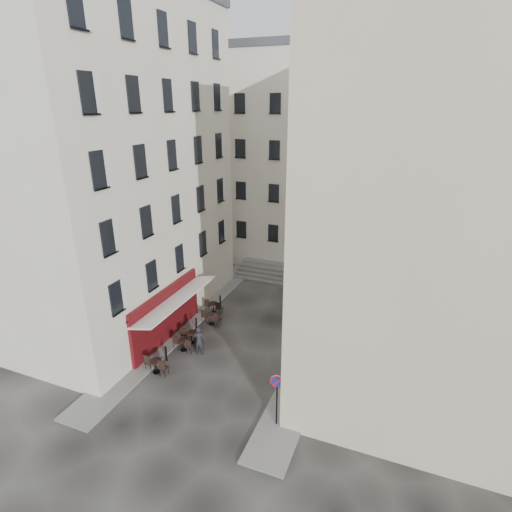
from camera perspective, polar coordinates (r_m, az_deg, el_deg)
The scene contains 18 objects.
ground at distance 23.83m, azimuth -4.50°, elevation -15.05°, with size 90.00×90.00×0.00m, color black.
sidewalk_left at distance 28.62m, azimuth -9.18°, elevation -8.46°, with size 2.00×22.00×0.12m, color slate.
sidewalk_right at distance 24.89m, azimuth 8.26°, elevation -13.30°, with size 2.00×18.00×0.12m, color slate.
building_left at distance 28.15m, azimuth -22.32°, elevation 11.94°, with size 12.20×16.20×20.60m.
building_right at distance 21.29m, azimuth 25.90°, elevation 6.17°, with size 12.20×14.20×18.60m.
building_back at distance 37.78m, azimuth 6.68°, elevation 13.70°, with size 18.20×10.20×18.60m.
cafe_storefront at distance 25.47m, azimuth -12.48°, elevation -7.97°, with size 1.74×7.30×3.50m.
stone_steps at distance 33.87m, azimuth 4.80°, elevation -2.77°, with size 9.00×3.15×0.80m.
bollard_near at distance 24.24m, azimuth -12.73°, elevation -13.36°, with size 0.12×0.12×0.98m.
bollard_mid at distance 26.71m, azimuth -8.53°, elevation -9.56°, with size 0.12×0.12×0.98m.
bollard_far at distance 29.38m, azimuth -5.14°, elevation -6.40°, with size 0.12×0.12×0.98m.
no_parking_sign at distance 18.82m, azimuth 3.01°, elevation -18.70°, with size 0.64×0.12×2.79m.
bistro_table_a at distance 23.44m, azimuth -14.02°, elevation -14.84°, with size 1.43×0.67×1.01m.
bistro_table_b at distance 24.92m, azimuth -10.31°, elevation -12.23°, with size 1.34×0.63×0.94m.
bistro_table_c at distance 25.50m, azimuth -9.16°, elevation -11.24°, with size 1.42×0.66×1.00m.
bistro_table_d at distance 27.32m, azimuth -6.39°, elevation -8.74°, with size 1.41×0.66×0.99m.
bistro_table_e at distance 28.76m, azimuth -6.08°, elevation -7.17°, with size 1.34×0.63×0.94m.
pedestrian at distance 24.27m, azimuth -8.16°, elevation -11.88°, with size 0.66×0.43×1.81m, color black.
Camera 1 is at (8.77, -17.19, 13.98)m, focal length 28.00 mm.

